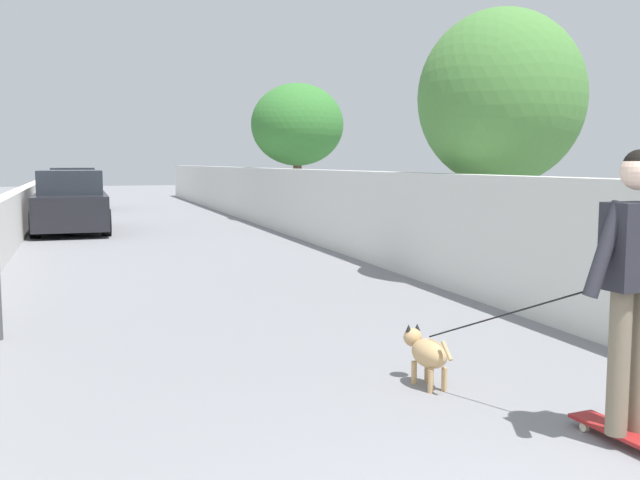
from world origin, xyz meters
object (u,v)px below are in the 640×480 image
(dog, at_px, (428,352))
(car_far, at_px, (74,190))
(tree_right_mid, at_px, (501,99))
(tree_right_far, at_px, (297,125))
(skateboard, at_px, (626,435))
(car_near, at_px, (71,203))
(person_skateboarder, at_px, (634,268))

(dog, bearing_deg, car_far, 6.81)
(tree_right_mid, height_order, dog, tree_right_mid)
(tree_right_far, relative_size, dog, 2.32)
(tree_right_far, height_order, skateboard, tree_right_far)
(tree_right_mid, bearing_deg, skateboard, 154.97)
(tree_right_far, height_order, car_far, tree_right_far)
(dog, height_order, car_near, car_near)
(tree_right_mid, distance_m, car_near, 11.71)
(person_skateboarder, height_order, car_near, person_skateboarder)
(tree_right_mid, bearing_deg, dog, 142.17)
(dog, bearing_deg, car_near, 11.04)
(skateboard, distance_m, car_near, 15.90)
(tree_right_mid, distance_m, skateboard, 6.76)
(person_skateboarder, xyz_separation_m, dog, (1.45, 0.63, -0.83))
(car_near, bearing_deg, tree_right_far, -75.63)
(tree_right_far, bearing_deg, car_near, 104.37)
(tree_right_far, height_order, dog, tree_right_far)
(tree_right_far, relative_size, car_far, 1.04)
(dog, xyz_separation_m, car_far, (22.97, 2.74, 0.44))
(tree_right_far, height_order, person_skateboarder, tree_right_far)
(person_skateboarder, bearing_deg, skateboard, -90.00)
(person_skateboarder, height_order, dog, person_skateboarder)
(tree_right_mid, relative_size, skateboard, 4.82)
(tree_right_mid, height_order, person_skateboarder, tree_right_mid)
(person_skateboarder, xyz_separation_m, car_far, (24.42, 3.37, -0.39))
(tree_right_mid, bearing_deg, person_skateboarder, 154.97)
(car_far, bearing_deg, skateboard, -172.14)
(tree_right_mid, xyz_separation_m, car_near, (9.86, 6.01, -1.93))
(tree_right_mid, height_order, car_near, tree_right_mid)
(person_skateboarder, bearing_deg, tree_right_mid, -25.03)
(tree_right_far, xyz_separation_m, person_skateboarder, (-17.16, 3.03, -1.73))
(tree_right_mid, distance_m, dog, 5.83)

